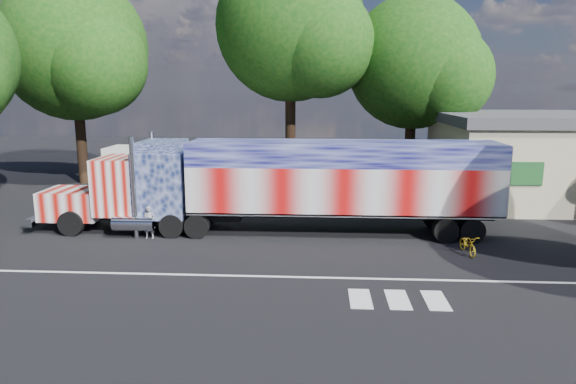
# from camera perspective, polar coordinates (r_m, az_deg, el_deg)

# --- Properties ---
(ground) EXTENTS (100.00, 100.00, 0.00)m
(ground) POSITION_cam_1_polar(r_m,az_deg,el_deg) (21.52, -0.48, -6.56)
(ground) COLOR black
(lane_markings) EXTENTS (30.00, 2.67, 0.01)m
(lane_markings) POSITION_cam_1_polar(r_m,az_deg,el_deg) (17.93, 4.24, -10.35)
(lane_markings) COLOR silver
(lane_markings) RESTS_ON ground
(semi_truck) EXTENTS (21.54, 3.40, 4.59)m
(semi_truck) POSITION_cam_1_polar(r_m,az_deg,el_deg) (23.70, -0.36, 1.03)
(semi_truck) COLOR black
(semi_truck) RESTS_ON ground
(coach_bus) EXTENTS (11.18, 2.60, 3.25)m
(coach_bus) POSITION_cam_1_polar(r_m,az_deg,el_deg) (30.88, -9.46, 2.04)
(coach_bus) COLOR white
(coach_bus) RESTS_ON ground
(woman) EXTENTS (0.59, 0.42, 1.49)m
(woman) POSITION_cam_1_polar(r_m,az_deg,el_deg) (23.90, -15.17, -3.27)
(woman) COLOR slate
(woman) RESTS_ON ground
(bicycle) EXTENTS (0.72, 1.58, 0.80)m
(bicycle) POSITION_cam_1_polar(r_m,az_deg,el_deg) (22.29, 19.36, -5.51)
(bicycle) COLOR gold
(bicycle) RESTS_ON ground
(tree_nw_a) EXTENTS (10.35, 9.86, 14.29)m
(tree_nw_a) POSITION_cam_1_polar(r_m,az_deg,el_deg) (38.95, -22.50, 14.51)
(tree_nw_a) COLOR black
(tree_nw_a) RESTS_ON ground
(tree_ne_a) EXTENTS (9.39, 8.94, 12.84)m
(tree_ne_a) POSITION_cam_1_polar(r_m,az_deg,el_deg) (36.60, 14.02, 13.72)
(tree_ne_a) COLOR black
(tree_ne_a) RESTS_ON ground
(tree_n_mid) EXTENTS (10.41, 9.91, 15.64)m
(tree_n_mid) POSITION_cam_1_polar(r_m,az_deg,el_deg) (35.65, 0.55, 17.84)
(tree_n_mid) COLOR black
(tree_n_mid) RESTS_ON ground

